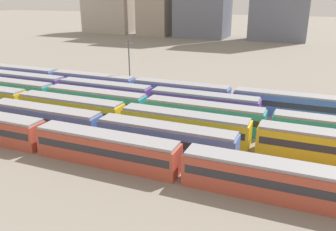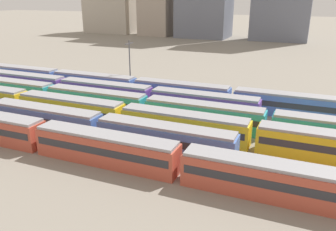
{
  "view_description": "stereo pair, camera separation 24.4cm",
  "coord_description": "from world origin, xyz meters",
  "px_view_note": "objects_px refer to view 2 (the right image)",
  "views": [
    {
      "loc": [
        49.54,
        -31.08,
        18.92
      ],
      "look_at": [
        31.43,
        13.0,
        2.04
      ],
      "focal_mm": 36.76,
      "sensor_mm": 36.0,
      "label": 1
    },
    {
      "loc": [
        49.77,
        -30.99,
        18.92
      ],
      "look_at": [
        31.43,
        13.0,
        2.04
      ],
      "focal_mm": 36.76,
      "sensor_mm": 36.0,
      "label": 2
    }
  ],
  "objects_px": {
    "train_track_1": "(45,119)",
    "train_track_2": "(184,125)",
    "train_track_4": "(105,92)",
    "train_track_3": "(203,115)",
    "catenary_pole_1": "(130,64)",
    "train_track_5": "(232,98)",
    "train_track_0": "(181,162)"
  },
  "relations": [
    {
      "from": "train_track_4",
      "to": "catenary_pole_1",
      "type": "bearing_deg",
      "value": 84.8
    },
    {
      "from": "train_track_4",
      "to": "train_track_0",
      "type": "bearing_deg",
      "value": -42.47
    },
    {
      "from": "train_track_1",
      "to": "train_track_2",
      "type": "bearing_deg",
      "value": 14.95
    },
    {
      "from": "train_track_2",
      "to": "train_track_3",
      "type": "height_order",
      "value": "same"
    },
    {
      "from": "train_track_1",
      "to": "catenary_pole_1",
      "type": "relative_size",
      "value": 5.39
    },
    {
      "from": "train_track_4",
      "to": "train_track_2",
      "type": "bearing_deg",
      "value": -28.44
    },
    {
      "from": "train_track_2",
      "to": "catenary_pole_1",
      "type": "height_order",
      "value": "catenary_pole_1"
    },
    {
      "from": "train_track_4",
      "to": "train_track_5",
      "type": "xyz_separation_m",
      "value": [
        22.41,
        5.2,
        0.0
      ]
    },
    {
      "from": "train_track_2",
      "to": "train_track_4",
      "type": "distance_m",
      "value": 21.84
    },
    {
      "from": "train_track_1",
      "to": "train_track_3",
      "type": "relative_size",
      "value": 0.6
    },
    {
      "from": "train_track_4",
      "to": "train_track_5",
      "type": "height_order",
      "value": "same"
    },
    {
      "from": "train_track_3",
      "to": "catenary_pole_1",
      "type": "bearing_deg",
      "value": 145.52
    },
    {
      "from": "train_track_4",
      "to": "train_track_3",
      "type": "bearing_deg",
      "value": -14.29
    },
    {
      "from": "train_track_3",
      "to": "train_track_5",
      "type": "distance_m",
      "value": 10.59
    },
    {
      "from": "train_track_0",
      "to": "train_track_3",
      "type": "relative_size",
      "value": 1.2
    },
    {
      "from": "train_track_0",
      "to": "catenary_pole_1",
      "type": "height_order",
      "value": "catenary_pole_1"
    },
    {
      "from": "train_track_0",
      "to": "train_track_4",
      "type": "distance_m",
      "value": 30.81
    },
    {
      "from": "train_track_2",
      "to": "catenary_pole_1",
      "type": "distance_m",
      "value": 26.55
    },
    {
      "from": "train_track_5",
      "to": "train_track_3",
      "type": "bearing_deg",
      "value": -100.84
    },
    {
      "from": "train_track_2",
      "to": "train_track_4",
      "type": "height_order",
      "value": "same"
    },
    {
      "from": "train_track_4",
      "to": "train_track_5",
      "type": "distance_m",
      "value": 23.01
    },
    {
      "from": "train_track_0",
      "to": "train_track_3",
      "type": "distance_m",
      "value": 15.77
    },
    {
      "from": "train_track_2",
      "to": "train_track_3",
      "type": "relative_size",
      "value": 1.0
    },
    {
      "from": "train_track_2",
      "to": "catenary_pole_1",
      "type": "relative_size",
      "value": 9.04
    },
    {
      "from": "train_track_3",
      "to": "catenary_pole_1",
      "type": "relative_size",
      "value": 9.04
    },
    {
      "from": "train_track_0",
      "to": "train_track_1",
      "type": "xyz_separation_m",
      "value": [
        -22.99,
        5.2,
        -0.0
      ]
    },
    {
      "from": "train_track_2",
      "to": "train_track_3",
      "type": "xyz_separation_m",
      "value": [
        1.22,
        5.2,
        0.0
      ]
    },
    {
      "from": "train_track_0",
      "to": "train_track_2",
      "type": "bearing_deg",
      "value": 108.69
    },
    {
      "from": "train_track_0",
      "to": "catenary_pole_1",
      "type": "bearing_deg",
      "value": 127.04
    },
    {
      "from": "train_track_5",
      "to": "train_track_1",
      "type": "bearing_deg",
      "value": -137.48
    },
    {
      "from": "train_track_1",
      "to": "train_track_5",
      "type": "distance_m",
      "value": 30.78
    },
    {
      "from": "catenary_pole_1",
      "to": "train_track_0",
      "type": "bearing_deg",
      "value": -52.96
    }
  ]
}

